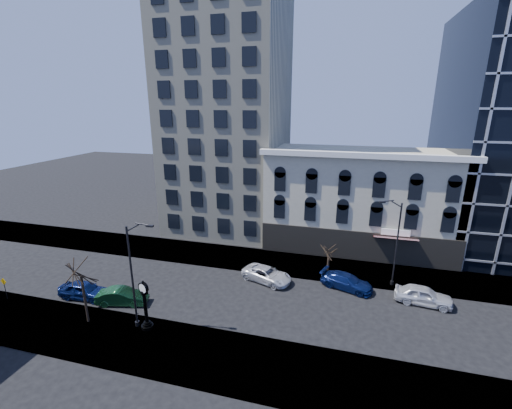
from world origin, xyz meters
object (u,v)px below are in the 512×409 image
(warning_sign, at_px, (4,285))
(car_near_b, at_px, (122,296))
(car_near_a, at_px, (84,290))
(street_clock, at_px, (145,307))
(street_lamp_near, at_px, (137,248))

(warning_sign, distance_m, car_near_b, 10.91)
(warning_sign, xyz_separation_m, car_near_a, (6.65, 2.23, -0.81))
(street_clock, height_order, car_near_b, street_clock)
(street_clock, distance_m, car_near_a, 8.65)
(street_lamp_near, distance_m, car_near_b, 7.83)
(street_clock, xyz_separation_m, warning_sign, (-14.81, 0.35, -0.42))
(street_lamp_near, relative_size, car_near_a, 1.93)
(warning_sign, bearing_deg, street_lamp_near, 3.47)
(car_near_a, height_order, car_near_b, car_near_a)
(street_lamp_near, height_order, car_near_b, street_lamp_near)
(warning_sign, relative_size, car_near_b, 0.49)
(street_lamp_near, relative_size, car_near_b, 2.04)
(street_clock, bearing_deg, street_lamp_near, -178.74)
(warning_sign, bearing_deg, car_near_b, 16.72)
(car_near_b, bearing_deg, warning_sign, 88.18)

